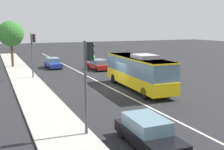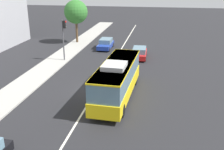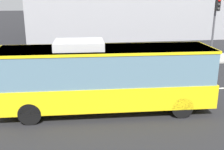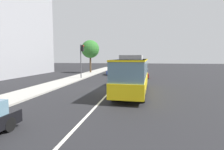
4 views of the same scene
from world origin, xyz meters
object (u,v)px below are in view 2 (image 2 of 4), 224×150
object	(u,v)px
sedan_blue	(106,44)
street_tree_kerbside_left	(76,12)
sedan_red	(139,53)
traffic_light_near_corner	(64,33)
transit_bus	(117,78)

from	to	relation	value
sedan_blue	street_tree_kerbside_left	world-z (taller)	street_tree_kerbside_left
sedan_red	street_tree_kerbside_left	xyz separation A→B (m)	(7.17, 10.75, 4.22)
sedan_red	traffic_light_near_corner	bearing A→B (deg)	106.56
transit_bus	traffic_light_near_corner	xyz separation A→B (m)	(9.81, 8.26, 1.75)
sedan_red	transit_bus	bearing A→B (deg)	174.63
traffic_light_near_corner	street_tree_kerbside_left	world-z (taller)	street_tree_kerbside_left
sedan_red	sedan_blue	size ratio (longest dim) A/B	1.01
transit_bus	sedan_red	world-z (taller)	transit_bus
transit_bus	sedan_blue	bearing A→B (deg)	17.50
sedan_blue	transit_bus	bearing A→B (deg)	14.78
sedan_red	street_tree_kerbside_left	size ratio (longest dim) A/B	0.67
traffic_light_near_corner	sedan_red	bearing A→B (deg)	17.39
traffic_light_near_corner	street_tree_kerbside_left	distance (m)	10.36
sedan_red	sedan_blue	world-z (taller)	same
street_tree_kerbside_left	sedan_red	bearing A→B (deg)	-123.70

